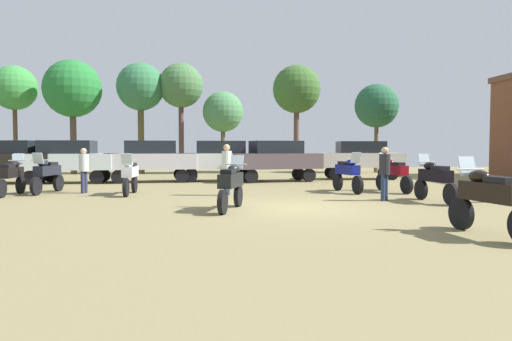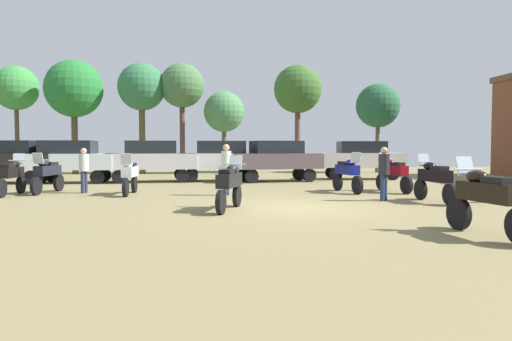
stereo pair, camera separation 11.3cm
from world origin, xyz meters
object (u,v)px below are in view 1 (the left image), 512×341
(person_2, at_px, (227,165))
(car_1, at_px, (276,158))
(motorcycle_4, at_px, (435,178))
(tree_1, at_px, (14,89))
(tree_2, at_px, (72,89))
(tree_5, at_px, (297,90))
(motorcycle_2, at_px, (489,197))
(car_6, at_px, (13,158))
(car_2, at_px, (150,158))
(tree_6, at_px, (140,88))
(car_5, at_px, (221,158))
(motorcycle_6, at_px, (47,173))
(motorcycle_1, at_px, (348,173))
(car_4, at_px, (360,157))
(tree_3, at_px, (223,112))
(motorcycle_9, at_px, (11,175))
(tree_4, at_px, (377,106))
(person_3, at_px, (385,169))
(person_1, at_px, (84,167))
(motorcycle_5, at_px, (130,174))
(car_3, at_px, (68,158))
(motorcycle_10, at_px, (231,183))
(tree_8, at_px, (181,87))
(motorcycle_7, at_px, (393,173))

(person_2, bearing_deg, car_1, -173.71)
(motorcycle_4, xyz_separation_m, tree_1, (-19.13, 17.92, 4.71))
(tree_2, xyz_separation_m, tree_5, (14.35, 0.68, 0.21))
(motorcycle_2, height_order, car_6, car_6)
(car_2, distance_m, tree_6, 8.68)
(car_6, height_order, tree_2, tree_2)
(car_5, xyz_separation_m, person_2, (0.01, -7.10, -0.12))
(motorcycle_6, distance_m, tree_1, 15.94)
(motorcycle_1, xyz_separation_m, car_4, (2.86, 7.09, 0.43))
(car_6, xyz_separation_m, tree_2, (0.73, 7.46, 4.15))
(car_6, bearing_deg, tree_3, -43.85)
(motorcycle_2, distance_m, car_2, 16.88)
(motorcycle_9, relative_size, tree_6, 0.31)
(tree_4, bearing_deg, person_3, -109.40)
(car_6, relative_size, tree_6, 0.65)
(car_1, distance_m, person_1, 9.41)
(motorcycle_5, bearing_deg, car_3, -55.39)
(tree_3, bearing_deg, person_1, -113.25)
(motorcycle_1, distance_m, tree_3, 14.52)
(motorcycle_5, height_order, car_5, car_5)
(car_2, bearing_deg, tree_6, 4.06)
(car_1, bearing_deg, tree_1, 50.47)
(car_6, distance_m, tree_4, 21.91)
(car_5, relative_size, person_3, 2.57)
(person_1, distance_m, person_3, 10.61)
(car_1, relative_size, tree_2, 0.64)
(motorcycle_10, xyz_separation_m, person_3, (4.89, 1.72, 0.26))
(car_5, distance_m, person_2, 7.10)
(motorcycle_10, xyz_separation_m, car_4, (7.43, 11.67, 0.45))
(car_4, relative_size, tree_8, 0.63)
(motorcycle_6, bearing_deg, motorcycle_4, 171.87)
(person_1, distance_m, person_2, 5.34)
(person_2, bearing_deg, motorcycle_5, -71.20)
(motorcycle_6, distance_m, car_6, 6.31)
(motorcycle_2, distance_m, car_5, 15.90)
(motorcycle_2, distance_m, motorcycle_6, 14.60)
(car_1, height_order, tree_1, tree_1)
(motorcycle_4, distance_m, motorcycle_10, 6.41)
(car_3, bearing_deg, car_4, -85.06)
(car_4, bearing_deg, car_3, 100.17)
(motorcycle_7, xyz_separation_m, car_6, (-16.05, 6.12, 0.44))
(motorcycle_6, xyz_separation_m, car_4, (13.87, 6.34, 0.44))
(car_3, bearing_deg, tree_1, 33.03)
(tree_5, bearing_deg, motorcycle_2, -91.86)
(motorcycle_5, relative_size, car_2, 0.48)
(motorcycle_1, bearing_deg, person_3, 85.55)
(tree_2, xyz_separation_m, tree_3, (9.39, -0.05, -1.36))
(motorcycle_1, relative_size, car_4, 0.50)
(car_4, xyz_separation_m, tree_4, (3.22, 6.42, 3.27))
(car_2, relative_size, tree_1, 0.65)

